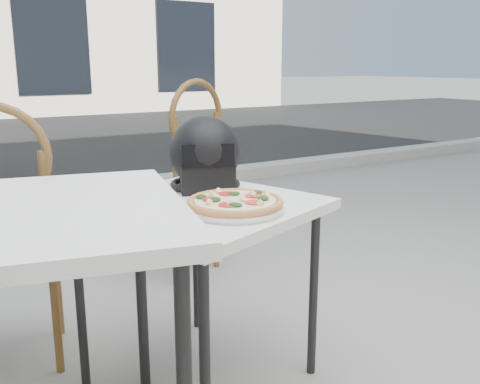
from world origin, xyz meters
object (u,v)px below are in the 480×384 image
cafe_chair_main (184,168)px  helmet (205,157)px  pizza (235,202)px  cafe_chair_side (4,226)px  cafe_table_side (22,236)px  cafe_table_main (198,219)px  plate (235,209)px

cafe_chair_main → helmet: bearing=48.1°
pizza → cafe_chair_side: size_ratio=0.34×
cafe_chair_main → cafe_table_side: cafe_chair_main is taller
helmet → cafe_chair_side: size_ratio=0.35×
pizza → cafe_chair_main: bearing=71.9°
cafe_table_main → cafe_table_side: cafe_table_side is taller
pizza → cafe_chair_side: 0.90m
cafe_chair_main → pizza: bearing=50.3°
cafe_table_side → cafe_chair_main: bearing=48.7°
pizza → cafe_chair_side: bearing=134.7°
pizza → cafe_chair_main: 1.25m
cafe_table_main → plate: 0.19m
helmet → cafe_table_main: bearing=-103.4°
plate → pizza: size_ratio=1.12×
helmet → cafe_table_side: size_ratio=0.36×
plate → cafe_chair_side: size_ratio=0.38×
cafe_chair_side → cafe_table_side: bearing=100.8°
plate → cafe_table_side: bearing=-178.9°
pizza → cafe_chair_main: (0.38, 1.18, -0.12)m
plate → pizza: 0.02m
cafe_table_main → cafe_table_side: (-0.61, -0.19, 0.10)m
cafe_table_side → cafe_chair_side: (0.04, 0.64, -0.15)m
cafe_table_main → helmet: size_ratio=2.56×
helmet → cafe_chair_side: 0.79m
plate → cafe_table_side: (-0.66, -0.01, 0.02)m
cafe_chair_side → cafe_table_main: bearing=155.7°
pizza → cafe_chair_side: cafe_chair_side is taller
cafe_table_main → cafe_table_side: size_ratio=0.92×
cafe_table_main → pizza: bearing=-74.5°
helmet → cafe_chair_side: bearing=-179.6°
cafe_chair_main → cafe_chair_side: bearing=6.9°
plate → helmet: bearing=77.2°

